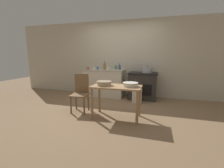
% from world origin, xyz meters
% --- Properties ---
extents(ground_plane, '(14.00, 14.00, 0.00)m').
position_xyz_m(ground_plane, '(0.00, 0.00, 0.00)').
color(ground_plane, '#896B4C').
extents(wall_back, '(8.00, 0.07, 2.55)m').
position_xyz_m(wall_back, '(0.00, 1.58, 1.27)').
color(wall_back, beige).
rests_on(wall_back, ground_plane).
extents(counter_cabinet, '(1.37, 0.63, 0.92)m').
position_xyz_m(counter_cabinet, '(-0.53, 1.25, 0.46)').
color(counter_cabinet, beige).
rests_on(counter_cabinet, ground_plane).
extents(stove, '(0.89, 0.64, 0.85)m').
position_xyz_m(stove, '(0.78, 1.25, 0.43)').
color(stove, '#2D2B28').
rests_on(stove, ground_plane).
extents(work_table, '(1.08, 0.55, 0.72)m').
position_xyz_m(work_table, '(0.35, -0.45, 0.60)').
color(work_table, '#A87F56').
rests_on(work_table, ground_plane).
extents(chair, '(0.45, 0.45, 0.93)m').
position_xyz_m(chair, '(-0.62, -0.28, 0.49)').
color(chair, brown).
rests_on(chair, ground_plane).
extents(flour_sack, '(0.27, 0.19, 0.42)m').
position_xyz_m(flour_sack, '(0.67, 0.76, 0.21)').
color(flour_sack, beige).
rests_on(flour_sack, ground_plane).
extents(stock_pot, '(0.33, 0.33, 0.21)m').
position_xyz_m(stock_pot, '(0.90, 1.25, 0.94)').
color(stock_pot, '#A8A8AD').
rests_on(stock_pot, stove).
extents(mixing_bowl_large, '(0.34, 0.34, 0.09)m').
position_xyz_m(mixing_bowl_large, '(0.07, -0.47, 0.78)').
color(mixing_bowl_large, tan).
rests_on(mixing_bowl_large, work_table).
extents(mixing_bowl_small, '(0.33, 0.33, 0.09)m').
position_xyz_m(mixing_bowl_small, '(0.65, -0.42, 0.77)').
color(mixing_bowl_small, silver).
rests_on(mixing_bowl_small, work_table).
extents(bottle_far_left, '(0.07, 0.07, 0.17)m').
position_xyz_m(bottle_far_left, '(-0.19, 1.49, 0.98)').
color(bottle_far_left, '#517F5B').
rests_on(bottle_far_left, counter_cabinet).
extents(bottle_left, '(0.08, 0.08, 0.29)m').
position_xyz_m(bottle_left, '(-0.52, 1.29, 1.03)').
color(bottle_left, olive).
rests_on(bottle_left, counter_cabinet).
extents(bottle_mid_left, '(0.08, 0.08, 0.21)m').
position_xyz_m(bottle_mid_left, '(-0.00, 1.29, 1.00)').
color(bottle_mid_left, '#3D5675').
rests_on(bottle_mid_left, counter_cabinet).
extents(cup_center_left, '(0.08, 0.08, 0.08)m').
position_xyz_m(cup_center_left, '(-1.05, 1.09, 0.96)').
color(cup_center_left, '#B74C42').
rests_on(cup_center_left, counter_cabinet).
extents(cup_center, '(0.09, 0.09, 0.08)m').
position_xyz_m(cup_center, '(-0.89, 1.21, 0.96)').
color(cup_center, silver).
rests_on(cup_center, counter_cabinet).
extents(cup_center_right, '(0.08, 0.08, 0.10)m').
position_xyz_m(cup_center_right, '(-0.71, 1.12, 0.97)').
color(cup_center_right, '#4C6B99').
rests_on(cup_center_right, counter_cabinet).
extents(cup_mid_right, '(0.09, 0.09, 0.10)m').
position_xyz_m(cup_mid_right, '(-0.36, 1.15, 0.96)').
color(cup_mid_right, silver).
rests_on(cup_mid_right, counter_cabinet).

